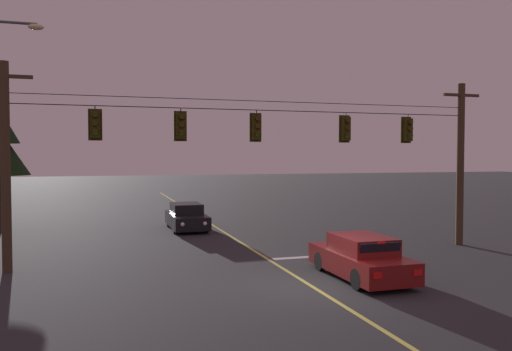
{
  "coord_description": "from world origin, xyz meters",
  "views": [
    {
      "loc": [
        -6.06,
        -13.98,
        3.94
      ],
      "look_at": [
        0.0,
        5.85,
        3.14
      ],
      "focal_mm": 35.73,
      "sensor_mm": 36.0,
      "label": 1
    }
  ],
  "objects_px": {
    "traffic_light_centre": "(257,127)",
    "car_oncoming_lead": "(187,217)",
    "traffic_light_rightmost": "(408,130)",
    "traffic_light_right_inner": "(346,129)",
    "traffic_light_leftmost": "(95,124)",
    "traffic_light_left_inner": "(181,126)",
    "car_waiting_near_lane": "(361,258)"
  },
  "relations": [
    {
      "from": "traffic_light_centre",
      "to": "traffic_light_rightmost",
      "type": "distance_m",
      "value": 6.73
    },
    {
      "from": "traffic_light_leftmost",
      "to": "traffic_light_right_inner",
      "type": "xyz_separation_m",
      "value": [
        9.76,
        0.0,
        0.0
      ]
    },
    {
      "from": "traffic_light_leftmost",
      "to": "car_waiting_near_lane",
      "type": "height_order",
      "value": "traffic_light_leftmost"
    },
    {
      "from": "traffic_light_left_inner",
      "to": "traffic_light_centre",
      "type": "distance_m",
      "value": 2.92
    },
    {
      "from": "car_oncoming_lead",
      "to": "traffic_light_right_inner",
      "type": "bearing_deg",
      "value": -57.74
    },
    {
      "from": "traffic_light_rightmost",
      "to": "car_waiting_near_lane",
      "type": "relative_size",
      "value": 0.28
    },
    {
      "from": "traffic_light_right_inner",
      "to": "car_waiting_near_lane",
      "type": "bearing_deg",
      "value": -110.69
    },
    {
      "from": "traffic_light_left_inner",
      "to": "car_waiting_near_lane",
      "type": "bearing_deg",
      "value": -39.57
    },
    {
      "from": "traffic_light_right_inner",
      "to": "car_oncoming_lead",
      "type": "relative_size",
      "value": 0.28
    },
    {
      "from": "traffic_light_leftmost",
      "to": "traffic_light_centre",
      "type": "bearing_deg",
      "value": 0.0
    },
    {
      "from": "car_waiting_near_lane",
      "to": "traffic_light_right_inner",
      "type": "bearing_deg",
      "value": 69.31
    },
    {
      "from": "traffic_light_leftmost",
      "to": "car_oncoming_lead",
      "type": "relative_size",
      "value": 0.28
    },
    {
      "from": "car_oncoming_lead",
      "to": "traffic_light_leftmost",
      "type": "bearing_deg",
      "value": -118.87
    },
    {
      "from": "traffic_light_centre",
      "to": "traffic_light_right_inner",
      "type": "height_order",
      "value": "same"
    },
    {
      "from": "traffic_light_leftmost",
      "to": "traffic_light_right_inner",
      "type": "relative_size",
      "value": 1.0
    },
    {
      "from": "traffic_light_leftmost",
      "to": "car_oncoming_lead",
      "type": "distance_m",
      "value": 10.4
    },
    {
      "from": "traffic_light_leftmost",
      "to": "traffic_light_left_inner",
      "type": "relative_size",
      "value": 1.0
    },
    {
      "from": "traffic_light_centre",
      "to": "car_waiting_near_lane",
      "type": "xyz_separation_m",
      "value": [
        2.21,
        -4.24,
        -4.4
      ]
    },
    {
      "from": "traffic_light_right_inner",
      "to": "car_waiting_near_lane",
      "type": "relative_size",
      "value": 0.28
    },
    {
      "from": "traffic_light_leftmost",
      "to": "car_waiting_near_lane",
      "type": "relative_size",
      "value": 0.28
    },
    {
      "from": "car_waiting_near_lane",
      "to": "car_oncoming_lead",
      "type": "relative_size",
      "value": 0.98
    },
    {
      "from": "traffic_light_centre",
      "to": "car_oncoming_lead",
      "type": "xyz_separation_m",
      "value": [
        -1.39,
        8.25,
        -4.4
      ]
    },
    {
      "from": "traffic_light_left_inner",
      "to": "traffic_light_centre",
      "type": "relative_size",
      "value": 1.0
    },
    {
      "from": "traffic_light_rightmost",
      "to": "car_waiting_near_lane",
      "type": "height_order",
      "value": "traffic_light_rightmost"
    },
    {
      "from": "traffic_light_centre",
      "to": "traffic_light_rightmost",
      "type": "xyz_separation_m",
      "value": [
        6.73,
        0.0,
        0.0
      ]
    },
    {
      "from": "traffic_light_left_inner",
      "to": "traffic_light_right_inner",
      "type": "distance_m",
      "value": 6.74
    },
    {
      "from": "traffic_light_left_inner",
      "to": "car_oncoming_lead",
      "type": "bearing_deg",
      "value": 79.5
    },
    {
      "from": "traffic_light_centre",
      "to": "traffic_light_right_inner",
      "type": "xyz_separation_m",
      "value": [
        3.81,
        0.0,
        0.0
      ]
    },
    {
      "from": "traffic_light_rightmost",
      "to": "car_oncoming_lead",
      "type": "bearing_deg",
      "value": 134.54
    },
    {
      "from": "traffic_light_left_inner",
      "to": "car_oncoming_lead",
      "type": "distance_m",
      "value": 9.48
    },
    {
      "from": "traffic_light_centre",
      "to": "traffic_light_right_inner",
      "type": "relative_size",
      "value": 1.0
    },
    {
      "from": "traffic_light_right_inner",
      "to": "car_waiting_near_lane",
      "type": "distance_m",
      "value": 6.32
    }
  ]
}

